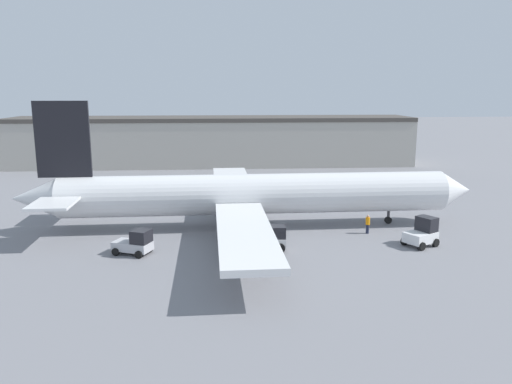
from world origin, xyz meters
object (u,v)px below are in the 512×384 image
ground_crew_worker (368,223)px  baggage_tug (422,233)px  airplane (245,195)px  pushback_tug (135,243)px  belt_loader_truck (269,239)px

ground_crew_worker → baggage_tug: baggage_tug is taller
airplane → pushback_tug: 12.55m
airplane → belt_loader_truck: (1.68, -7.55, -2.29)m
ground_crew_worker → baggage_tug: bearing=-82.9°
ground_crew_worker → pushback_tug: pushback_tug is taller
airplane → ground_crew_worker: bearing=-16.3°
belt_loader_truck → pushback_tug: 11.23m
belt_loader_truck → airplane: bearing=105.7°
ground_crew_worker → belt_loader_truck: 10.83m
belt_loader_truck → baggage_tug: bearing=5.1°
baggage_tug → pushback_tug: bearing=151.7°
airplane → belt_loader_truck: airplane is taller
ground_crew_worker → pushback_tug: bearing=157.0°
airplane → belt_loader_truck: 8.07m
belt_loader_truck → ground_crew_worker: bearing=27.6°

